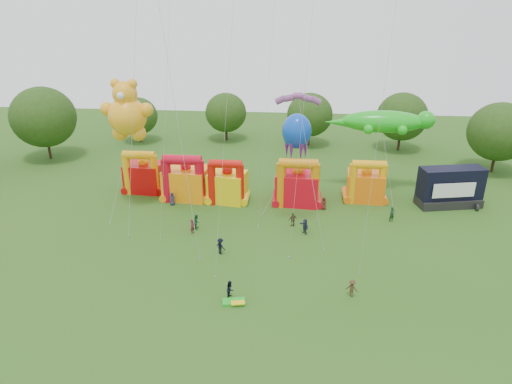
# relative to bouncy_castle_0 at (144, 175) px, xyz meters

# --- Properties ---
(ground) EXTENTS (160.00, 160.00, 0.00)m
(ground) POSITION_rel_bouncy_castle_0_xyz_m (15.54, -29.01, -2.36)
(ground) COLOR #285B19
(ground) RESTS_ON ground
(tree_ring) EXTENTS (119.31, 121.37, 12.07)m
(tree_ring) POSITION_rel_bouncy_castle_0_xyz_m (14.41, -28.42, 3.90)
(tree_ring) COLOR #352314
(tree_ring) RESTS_ON ground
(bouncy_castle_0) EXTENTS (5.21, 4.34, 6.21)m
(bouncy_castle_0) POSITION_rel_bouncy_castle_0_xyz_m (0.00, 0.00, 0.00)
(bouncy_castle_0) COLOR #C2090A
(bouncy_castle_0) RESTS_ON ground
(bouncy_castle_1) EXTENTS (6.02, 5.00, 6.52)m
(bouncy_castle_1) POSITION_rel_bouncy_castle_0_xyz_m (6.41, -1.92, 0.10)
(bouncy_castle_1) COLOR orange
(bouncy_castle_1) RESTS_ON ground
(bouncy_castle_2) EXTENTS (5.28, 4.53, 6.16)m
(bouncy_castle_2) POSITION_rel_bouncy_castle_0_xyz_m (12.07, -2.52, -0.01)
(bouncy_castle_2) COLOR yellow
(bouncy_castle_2) RESTS_ON ground
(bouncy_castle_3) EXTENTS (5.84, 4.84, 6.56)m
(bouncy_castle_3) POSITION_rel_bouncy_castle_0_xyz_m (21.28, -2.29, 0.12)
(bouncy_castle_3) COLOR red
(bouncy_castle_3) RESTS_ON ground
(bouncy_castle_4) EXTENTS (5.10, 4.21, 5.96)m
(bouncy_castle_4) POSITION_rel_bouncy_castle_0_xyz_m (30.27, -0.47, -0.09)
(bouncy_castle_4) COLOR orange
(bouncy_castle_4) RESTS_ON ground
(stage_trailer) EXTENTS (8.51, 4.63, 5.18)m
(stage_trailer) POSITION_rel_bouncy_castle_0_xyz_m (40.87, -1.24, 0.13)
(stage_trailer) COLOR black
(stage_trailer) RESTS_ON ground
(teddy_bear_kite) EXTENTS (6.42, 7.17, 16.47)m
(teddy_bear_kite) POSITION_rel_bouncy_castle_0_xyz_m (0.36, -6.52, 6.96)
(teddy_bear_kite) COLOR #FEA61C
(teddy_bear_kite) RESTS_ON ground
(gecko_kite) EXTENTS (14.57, 10.55, 11.37)m
(gecko_kite) POSITION_rel_bouncy_castle_0_xyz_m (32.67, 2.26, 5.42)
(gecko_kite) COLOR green
(gecko_kite) RESTS_ON ground
(octopus_kite) EXTENTS (6.02, 11.27, 10.89)m
(octopus_kite) POSITION_rel_bouncy_castle_0_xyz_m (19.55, -0.54, 1.92)
(octopus_kite) COLOR blue
(octopus_kite) RESTS_ON ground
(parafoil_kites) EXTENTS (22.34, 12.74, 32.14)m
(parafoil_kites) POSITION_rel_bouncy_castle_0_xyz_m (9.65, -12.43, 11.00)
(parafoil_kites) COLOR red
(parafoil_kites) RESTS_ON ground
(diamond_kites) EXTENTS (23.90, 17.56, 36.81)m
(diamond_kites) POSITION_rel_bouncy_castle_0_xyz_m (17.97, -12.73, 13.75)
(diamond_kites) COLOR red
(diamond_kites) RESTS_ON ground
(folded_kite_bundle) EXTENTS (2.15, 1.39, 0.31)m
(folded_kite_bundle) POSITION_rel_bouncy_castle_0_xyz_m (15.94, -24.59, -2.23)
(folded_kite_bundle) COLOR green
(folded_kite_bundle) RESTS_ON ground
(spectator_0) EXTENTS (0.98, 0.78, 1.74)m
(spectator_0) POSITION_rel_bouncy_castle_0_xyz_m (5.07, -4.38, -1.49)
(spectator_0) COLOR #2A2945
(spectator_0) RESTS_ON ground
(spectator_1) EXTENTS (0.61, 0.75, 1.77)m
(spectator_1) POSITION_rel_bouncy_castle_0_xyz_m (9.42, -11.95, -1.48)
(spectator_1) COLOR maroon
(spectator_1) RESTS_ON ground
(spectator_2) EXTENTS (0.76, 0.93, 1.78)m
(spectator_2) POSITION_rel_bouncy_castle_0_xyz_m (9.67, -10.71, -1.47)
(spectator_2) COLOR #1C472E
(spectator_2) RESTS_ON ground
(spectator_3) EXTENTS (1.33, 1.19, 1.79)m
(spectator_3) POSITION_rel_bouncy_castle_0_xyz_m (13.35, -16.21, -1.47)
(spectator_3) COLOR black
(spectator_3) RESTS_ON ground
(spectator_4) EXTENTS (1.10, 0.80, 1.73)m
(spectator_4) POSITION_rel_bouncy_castle_0_xyz_m (20.85, -9.12, -1.50)
(spectator_4) COLOR #402A19
(spectator_4) RESTS_ON ground
(spectator_5) EXTENTS (1.35, 1.69, 1.80)m
(spectator_5) POSITION_rel_bouncy_castle_0_xyz_m (22.21, -10.79, -1.46)
(spectator_5) COLOR #2A2D46
(spectator_5) RESTS_ON ground
(spectator_6) EXTENTS (0.98, 0.95, 1.69)m
(spectator_6) POSITION_rel_bouncy_castle_0_xyz_m (24.70, -4.01, -1.52)
(spectator_6) COLOR #4E2216
(spectator_6) RESTS_ON ground
(spectator_7) EXTENTS (0.81, 0.70, 1.89)m
(spectator_7) POSITION_rel_bouncy_castle_0_xyz_m (32.70, -6.79, -1.42)
(spectator_7) COLOR #15361B
(spectator_7) RESTS_ON ground
(spectator_8) EXTENTS (0.71, 0.87, 1.67)m
(spectator_8) POSITION_rel_bouncy_castle_0_xyz_m (15.46, -23.70, -1.53)
(spectator_8) COLOR black
(spectator_8) RESTS_ON ground
(spectator_9) EXTENTS (1.23, 1.00, 1.66)m
(spectator_9) POSITION_rel_bouncy_castle_0_xyz_m (26.32, -22.57, -1.53)
(spectator_9) COLOR #432F1B
(spectator_9) RESTS_ON ground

